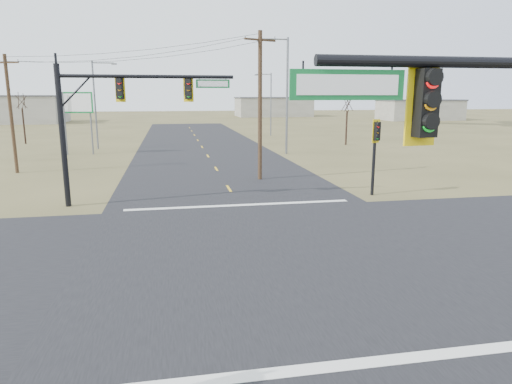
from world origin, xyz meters
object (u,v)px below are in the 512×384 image
Objects in this scene: mast_arm_far at (119,105)px; bare_tree_c at (347,102)px; highway_sign at (77,111)px; streetlight_b at (270,101)px; streetlight_c at (97,100)px; utility_pole_near at (260,105)px; streetlight_a at (285,90)px; utility_pole_far at (11,112)px; bare_tree_b at (21,100)px; pedestal_signal_ne at (376,140)px.

mast_arm_far is 34.93m from bare_tree_c.
streetlight_b reaches higher than highway_sign.
mast_arm_far is 1.02× the size of streetlight_b.
streetlight_c is at bearing 177.96° from bare_tree_c.
utility_pole_near is 25.01m from bare_tree_c.
streetlight_b reaches higher than mast_arm_far.
streetlight_c is at bearing -149.74° from streetlight_b.
streetlight_c is 28.12m from bare_tree_c.
streetlight_a is at bearing 78.00° from mast_arm_far.
utility_pole_near is at bearing 57.49° from mast_arm_far.
utility_pole_far reaches higher than bare_tree_b.
pedestal_signal_ne is (14.14, -0.49, -2.03)m from mast_arm_far.
utility_pole_near is at bearing -125.21° from bare_tree_c.
bare_tree_b is at bearing 138.85° from highway_sign.
pedestal_signal_ne is 0.73× the size of highway_sign.
bare_tree_c is (6.21, -14.14, -0.00)m from streetlight_b.
streetlight_c is 12.08m from bare_tree_b.
pedestal_signal_ne is at bearing -28.30° from utility_pole_far.
utility_pole_far reaches higher than mast_arm_far.
utility_pole_far is at bearing 150.23° from mast_arm_far.
pedestal_signal_ne is at bearing -34.62° from highway_sign.
utility_pole_far is (-8.99, 11.96, -0.73)m from mast_arm_far.
utility_pole_near reaches higher than highway_sign.
mast_arm_far is 1.48× the size of highway_sign.
streetlight_a is (20.02, -3.13, 1.99)m from highway_sign.
mast_arm_far is 0.91× the size of utility_pole_near.
bare_tree_b is at bearing 129.12° from utility_pole_near.
streetlight_a is 32.26m from bare_tree_b.
bare_tree_b is at bearing -170.15° from streetlight_b.
highway_sign is 0.94× the size of bare_tree_b.
streetlight_a reaches higher than bare_tree_b.
bare_tree_c reaches higher than pedestal_signal_ne.
highway_sign is (-14.89, 16.67, -0.84)m from utility_pole_near.
bare_tree_c is at bearing 72.08° from mast_arm_far.
streetlight_a is 1.26× the size of streetlight_b.
bare_tree_c reaches higher than highway_sign.
utility_pole_far is (-23.13, 12.46, 1.30)m from pedestal_signal_ne.
streetlight_a reaches higher than utility_pole_near.
utility_pole_far is at bearing 160.81° from utility_pole_near.
streetlight_a is at bearing -99.04° from streetlight_b.
streetlight_c is 1.44× the size of bare_tree_b.
mast_arm_far is 0.81× the size of streetlight_a.
streetlight_a is at bearing 4.88° from highway_sign.
pedestal_signal_ne is at bearing -50.49° from bare_tree_b.
streetlight_a reaches higher than streetlight_c.
streetlight_c is (1.20, 4.77, 0.93)m from highway_sign.
bare_tree_b reaches higher than pedestal_signal_ne.
utility_pole_near is at bearing -50.88° from bare_tree_b.
utility_pole_near reaches higher than bare_tree_b.
bare_tree_b is at bearing 166.45° from streetlight_c.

